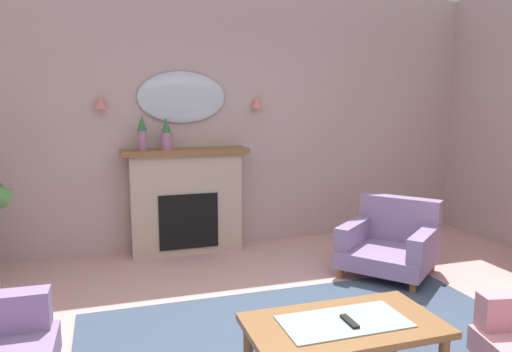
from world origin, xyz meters
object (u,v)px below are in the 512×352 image
at_px(mantel_vase_centre, 166,135).
at_px(wall_sconce_right, 257,102).
at_px(wall_sconce_left, 101,102).
at_px(coffee_table, 344,331).
at_px(fireplace, 186,202).
at_px(armchair_near_fireplace, 391,242).
at_px(wall_mirror, 182,97).
at_px(tv_remote, 350,322).
at_px(mantel_vase_left, 142,131).

bearing_deg(mantel_vase_centre, wall_sconce_right, 6.52).
bearing_deg(wall_sconce_left, coffee_table, -67.25).
distance_m(fireplace, armchair_near_fireplace, 2.21).
height_order(wall_mirror, wall_sconce_left, wall_mirror).
bearing_deg(wall_mirror, wall_sconce_right, -3.37).
distance_m(wall_mirror, wall_sconce_right, 0.85).
distance_m(wall_sconce_right, tv_remote, 3.28).
xyz_separation_m(mantel_vase_centre, tv_remote, (0.62, -2.90, -0.86)).
bearing_deg(mantel_vase_left, mantel_vase_centre, 0.00).
bearing_deg(wall_sconce_left, mantel_vase_centre, -10.46).
bearing_deg(wall_sconce_left, armchair_near_fireplace, -26.54).
xyz_separation_m(wall_mirror, armchair_near_fireplace, (1.81, -1.38, -1.40)).
xyz_separation_m(fireplace, wall_sconce_right, (0.85, 0.09, 1.09)).
height_order(wall_mirror, coffee_table, wall_mirror).
distance_m(wall_sconce_right, coffee_table, 3.28).
distance_m(fireplace, mantel_vase_left, 0.91).
xyz_separation_m(fireplace, wall_mirror, (-0.00, 0.14, 1.14)).
bearing_deg(mantel_vase_centre, armchair_near_fireplace, -31.02).
distance_m(wall_sconce_left, coffee_table, 3.49).
height_order(mantel_vase_left, wall_sconce_left, wall_sconce_left).
relative_size(fireplace, mantel_vase_centre, 4.02).
distance_m(wall_mirror, coffee_table, 3.34).
distance_m(mantel_vase_centre, tv_remote, 3.09).
height_order(wall_mirror, armchair_near_fireplace, wall_mirror).
bearing_deg(coffee_table, wall_sconce_left, 112.75).
distance_m(wall_sconce_right, armchair_near_fireplace, 2.13).
bearing_deg(wall_mirror, armchair_near_fireplace, -37.30).
relative_size(mantel_vase_left, wall_sconce_left, 2.62).
xyz_separation_m(mantel_vase_left, mantel_vase_centre, (0.25, 0.00, -0.05)).
distance_m(wall_sconce_left, armchair_near_fireplace, 3.27).
xyz_separation_m(wall_mirror, wall_sconce_left, (-0.85, -0.05, -0.05)).
bearing_deg(tv_remote, mantel_vase_centre, 102.11).
bearing_deg(wall_sconce_right, tv_remote, -98.05).
bearing_deg(coffee_table, mantel_vase_left, 106.57).
height_order(fireplace, wall_sconce_left, wall_sconce_left).
distance_m(fireplace, tv_remote, 2.96).
bearing_deg(mantel_vase_left, tv_remote, -73.27).
distance_m(mantel_vase_left, wall_mirror, 0.60).
distance_m(mantel_vase_centre, armchair_near_fireplace, 2.55).
relative_size(fireplace, wall_sconce_left, 9.71).
bearing_deg(fireplace, wall_sconce_left, 173.84).
xyz_separation_m(fireplace, coffee_table, (0.40, -2.90, -0.19)).
bearing_deg(mantel_vase_centre, coffee_table, -78.11).
relative_size(wall_mirror, wall_sconce_left, 6.86).
xyz_separation_m(fireplace, armchair_near_fireplace, (1.81, -1.24, -0.27)).
height_order(fireplace, armchair_near_fireplace, fireplace).
bearing_deg(coffee_table, wall_mirror, 97.57).
distance_m(mantel_vase_centre, wall_mirror, 0.48).
height_order(mantel_vase_centre, tv_remote, mantel_vase_centre).
distance_m(wall_mirror, armchair_near_fireplace, 2.67).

